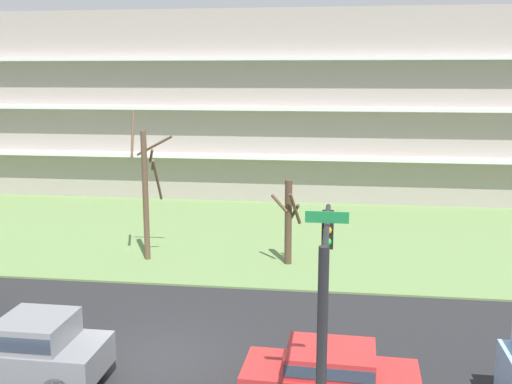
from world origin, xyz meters
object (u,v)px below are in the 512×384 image
(sedan_red_center_right, at_px, (330,374))
(tree_left, at_px, (146,188))
(tree_center, at_px, (289,221))
(traffic_signal_mast, at_px, (324,307))
(pickup_gray_near_right, at_px, (14,349))

(sedan_red_center_right, bearing_deg, tree_left, 128.93)
(tree_center, distance_m, traffic_signal_mast, 14.29)
(pickup_gray_near_right, bearing_deg, sedan_red_center_right, 0.81)
(tree_center, distance_m, sedan_red_center_right, 11.44)
(pickup_gray_near_right, height_order, traffic_signal_mast, traffic_signal_mast)
(tree_center, height_order, sedan_red_center_right, tree_center)
(sedan_red_center_right, bearing_deg, traffic_signal_mast, -90.80)
(tree_center, relative_size, traffic_signal_mast, 0.69)
(pickup_gray_near_right, distance_m, traffic_signal_mast, 9.21)
(sedan_red_center_right, distance_m, traffic_signal_mast, 4.09)
(tree_center, relative_size, pickup_gray_near_right, 0.70)
(sedan_red_center_right, xyz_separation_m, pickup_gray_near_right, (-8.45, -0.00, 0.14))
(sedan_red_center_right, xyz_separation_m, traffic_signal_mast, (-0.15, -2.85, 2.93))
(pickup_gray_near_right, bearing_deg, tree_center, 60.75)
(tree_center, height_order, pickup_gray_near_right, tree_center)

